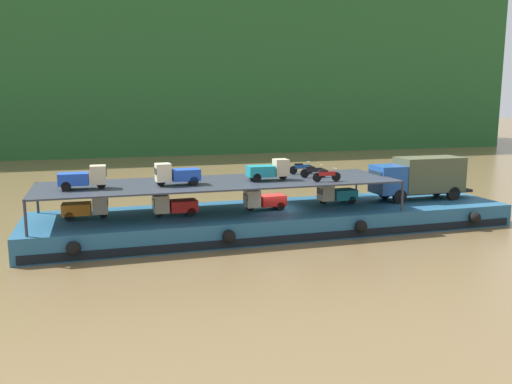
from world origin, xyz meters
TOP-DOWN VIEW (x-y plane):
  - ground_plane at (0.00, 0.00)m, footprint 400.00×400.00m
  - hillside_far_bank at (0.00, 69.70)m, footprint 127.53×38.36m
  - cargo_barge at (-0.00, -0.03)m, footprint 32.23×7.96m
  - covered_lorry at (11.13, 0.09)m, footprint 7.87×2.36m
  - cargo_rack at (-3.80, 0.00)m, footprint 23.03×6.53m
  - mini_truck_lower_stern at (-12.22, 0.55)m, footprint 2.79×1.28m
  - mini_truck_lower_aft at (-6.92, -0.30)m, footprint 2.79×1.28m
  - mini_truck_lower_mid at (-0.96, -0.21)m, footprint 2.78×1.27m
  - mini_truck_lower_fore at (4.63, 0.44)m, footprint 2.78×1.28m
  - mini_truck_upper_stern at (-12.25, -0.47)m, footprint 2.76×1.24m
  - mini_truck_upper_mid at (-6.76, -0.59)m, footprint 2.77×1.26m
  - mini_truck_upper_fore at (-0.67, -0.34)m, footprint 2.76×1.23m
  - motorcycle_upper_port at (2.72, -1.96)m, footprint 1.90×0.55m
  - motorcycle_upper_centre at (2.67, 0.00)m, footprint 1.90×0.55m
  - motorcycle_upper_stbd at (2.56, 1.96)m, footprint 1.90×0.55m

SIDE VIEW (x-z plane):
  - ground_plane at x=0.00m, z-range 0.00..0.00m
  - cargo_barge at x=0.00m, z-range 0.00..1.50m
  - mini_truck_lower_stern at x=-12.22m, z-range 1.50..2.88m
  - mini_truck_lower_aft at x=-6.92m, z-range 1.50..2.88m
  - mini_truck_lower_mid at x=-0.96m, z-range 1.50..2.88m
  - mini_truck_lower_fore at x=4.63m, z-range 1.50..2.88m
  - covered_lorry at x=11.13m, z-range 1.64..4.74m
  - cargo_rack at x=-3.80m, z-range 2.44..4.44m
  - motorcycle_upper_port at x=2.72m, z-range 3.50..4.37m
  - motorcycle_upper_centre at x=2.67m, z-range 3.50..4.37m
  - motorcycle_upper_stbd at x=2.56m, z-range 3.50..4.37m
  - mini_truck_upper_stern at x=-12.25m, z-range 3.50..4.88m
  - mini_truck_upper_mid at x=-6.76m, z-range 3.50..4.88m
  - mini_truck_upper_fore at x=-0.67m, z-range 3.50..4.88m
  - hillside_far_bank at x=0.00m, z-range 1.95..32.72m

